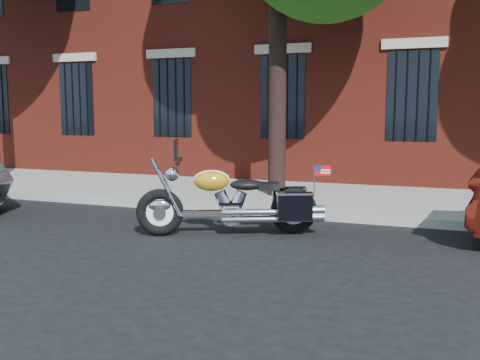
% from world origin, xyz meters
% --- Properties ---
extents(ground, '(120.00, 120.00, 0.00)m').
position_xyz_m(ground, '(0.00, 0.00, 0.00)').
color(ground, black).
rests_on(ground, ground).
extents(curb, '(40.00, 0.16, 0.15)m').
position_xyz_m(curb, '(0.00, 1.38, 0.07)').
color(curb, gray).
rests_on(curb, ground).
extents(sidewalk, '(40.00, 3.60, 0.15)m').
position_xyz_m(sidewalk, '(0.00, 3.26, 0.07)').
color(sidewalk, gray).
rests_on(sidewalk, ground).
extents(motorcycle, '(2.78, 1.50, 1.44)m').
position_xyz_m(motorcycle, '(0.78, -0.18, 0.49)').
color(motorcycle, black).
rests_on(motorcycle, ground).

